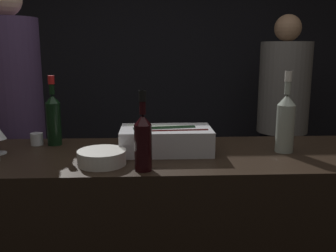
% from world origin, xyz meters
% --- Properties ---
extents(wall_back_chalkboard, '(6.40, 0.06, 2.80)m').
position_xyz_m(wall_back_chalkboard, '(0.00, 2.46, 1.40)').
color(wall_back_chalkboard, black).
rests_on(wall_back_chalkboard, ground_plane).
extents(ice_bin_with_bottles, '(0.41, 0.24, 0.12)m').
position_xyz_m(ice_bin_with_bottles, '(-0.01, 0.33, 1.06)').
color(ice_bin_with_bottles, silver).
rests_on(ice_bin_with_bottles, bar_counter).
extents(bowl_white, '(0.20, 0.20, 0.06)m').
position_xyz_m(bowl_white, '(-0.28, 0.16, 1.03)').
color(bowl_white, silver).
rests_on(bowl_white, bar_counter).
extents(candle_votive, '(0.06, 0.06, 0.06)m').
position_xyz_m(candle_votive, '(-0.64, 0.49, 1.03)').
color(candle_votive, silver).
rests_on(candle_votive, bar_counter).
extents(white_wine_bottle, '(0.08, 0.08, 0.37)m').
position_xyz_m(white_wine_bottle, '(0.53, 0.31, 1.14)').
color(white_wine_bottle, '#9EA899').
rests_on(white_wine_bottle, bar_counter).
extents(red_wine_bottle_black_foil, '(0.07, 0.07, 0.31)m').
position_xyz_m(red_wine_bottle_black_foil, '(-0.11, 0.07, 1.12)').
color(red_wine_bottle_black_foil, black).
rests_on(red_wine_bottle_black_foil, bar_counter).
extents(red_wine_bottle_burgundy, '(0.07, 0.07, 0.34)m').
position_xyz_m(red_wine_bottle_burgundy, '(-0.55, 0.49, 1.14)').
color(red_wine_bottle_burgundy, black).
rests_on(red_wine_bottle_burgundy, bar_counter).
extents(person_in_hoodie, '(0.41, 0.41, 1.73)m').
position_xyz_m(person_in_hoodie, '(1.00, 1.65, 0.95)').
color(person_in_hoodie, black).
rests_on(person_in_hoodie, ground_plane).
extents(person_blond_tee, '(0.37, 0.37, 1.85)m').
position_xyz_m(person_blond_tee, '(-0.91, 0.95, 1.04)').
color(person_blond_tee, black).
rests_on(person_blond_tee, ground_plane).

